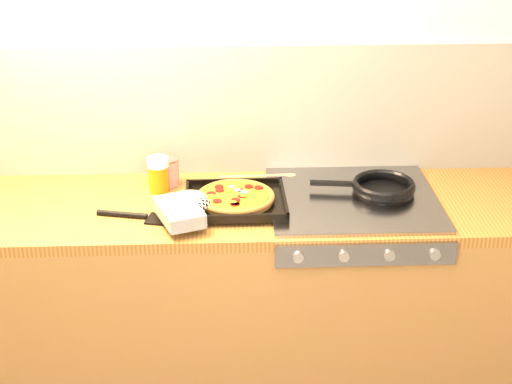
{
  "coord_description": "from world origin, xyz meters",
  "views": [
    {
      "loc": [
        -0.01,
        -1.43,
        2.11
      ],
      "look_at": [
        0.1,
        1.08,
        0.95
      ],
      "focal_mm": 55.0,
      "sensor_mm": 36.0,
      "label": 1
    }
  ],
  "objects_px": {
    "frying_pan": "(382,187)",
    "tomato_can": "(169,172)",
    "juice_glass": "(158,174)",
    "pizza_on_tray": "(220,201)"
  },
  "relations": [
    {
      "from": "frying_pan",
      "to": "tomato_can",
      "type": "distance_m",
      "value": 0.79
    },
    {
      "from": "frying_pan",
      "to": "juice_glass",
      "type": "xyz_separation_m",
      "value": [
        -0.81,
        0.08,
        0.03
      ]
    },
    {
      "from": "tomato_can",
      "to": "juice_glass",
      "type": "relative_size",
      "value": 0.82
    },
    {
      "from": "frying_pan",
      "to": "tomato_can",
      "type": "xyz_separation_m",
      "value": [
        -0.78,
        0.13,
        0.02
      ]
    },
    {
      "from": "juice_glass",
      "to": "pizza_on_tray",
      "type": "bearing_deg",
      "value": -38.91
    },
    {
      "from": "juice_glass",
      "to": "tomato_can",
      "type": "bearing_deg",
      "value": 56.24
    },
    {
      "from": "frying_pan",
      "to": "juice_glass",
      "type": "height_order",
      "value": "juice_glass"
    },
    {
      "from": "pizza_on_tray",
      "to": "frying_pan",
      "type": "xyz_separation_m",
      "value": [
        0.59,
        0.1,
        -0.0
      ]
    },
    {
      "from": "pizza_on_tray",
      "to": "juice_glass",
      "type": "distance_m",
      "value": 0.29
    },
    {
      "from": "pizza_on_tray",
      "to": "juice_glass",
      "type": "relative_size",
      "value": 3.52
    }
  ]
}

